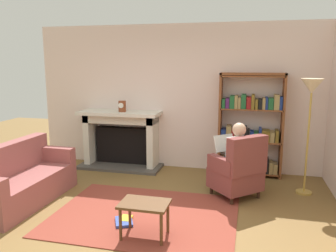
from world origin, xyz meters
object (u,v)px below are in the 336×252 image
Objects in this scene: fireplace at (122,137)px; sofa_floral at (20,181)px; mantel_clock at (122,106)px; bookshelf at (250,128)px; armchair_reading at (238,170)px; floor_lamp at (311,97)px; side_table at (145,208)px; seated_reader at (234,156)px.

fireplace is 0.93× the size of sofa_floral.
bookshelf reaches higher than mantel_clock.
sofa_floral is (-0.78, -2.00, -0.26)m from fireplace.
fireplace is at bearing -179.22° from bookshelf.
mantel_clock is at bearing -66.86° from armchair_reading.
mantel_clock reaches higher than fireplace.
floor_lamp reaches higher than sofa_floral.
sofa_floral is at bearing -26.05° from armchair_reading.
fireplace is 2.84m from side_table.
fireplace is at bearing -20.06° from sofa_floral.
seated_reader is 1.43m from floor_lamp.
floor_lamp reaches higher than seated_reader.
side_table is at bearing -137.03° from floor_lamp.
mantel_clock is (0.07, -0.10, 0.62)m from fireplace.
fireplace is 0.87× the size of bookshelf.
side_table is (2.04, -0.54, 0.04)m from sofa_floral.
fireplace is at bearing -68.37° from armchair_reading.
bookshelf is 1.60× the size of seated_reader.
seated_reader is (-0.08, 0.09, 0.20)m from armchair_reading.
seated_reader is at bearing -90.00° from armchair_reading.
fireplace is 2.16m from sofa_floral.
mantel_clock is 2.53m from armchair_reading.
bookshelf is at bearing 0.78° from fireplace.
floor_lamp is (1.08, 0.33, 0.88)m from seated_reader.
mantel_clock is 0.21× the size of armchair_reading.
armchair_reading is at bearing -25.66° from fireplace.
seated_reader is at bearing -102.55° from bookshelf.
mantel_clock is 0.11× the size of bookshelf.
bookshelf reaches higher than side_table.
mantel_clock reaches higher than side_table.
mantel_clock is at bearing -65.71° from seated_reader.
floor_lamp is at bearing 159.83° from armchair_reading.
side_table is (1.19, -2.43, -0.83)m from mantel_clock.
fireplace is 2.52m from armchair_reading.
bookshelf is 1.88× the size of armchair_reading.
bookshelf is at bearing -56.28° from sofa_floral.
bookshelf is 1.06× the size of sofa_floral.
mantel_clock is 0.12× the size of sofa_floral.
floor_lamp is (2.00, 1.86, 1.14)m from side_table.
seated_reader reaches higher than sofa_floral.
bookshelf reaches higher than armchair_reading.
sofa_floral is (-3.19, -2.03, -0.54)m from bookshelf.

